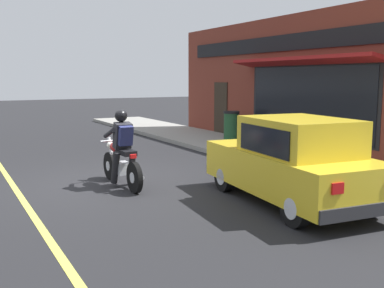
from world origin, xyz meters
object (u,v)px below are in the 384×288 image
motorcycle_with_rider (122,154)px  trash_bin (231,125)px  car_hatchback (292,162)px  traffic_cone (293,144)px

motorcycle_with_rider → trash_bin: (5.58, 4.19, -0.04)m
car_hatchback → traffic_cone: 4.63m
traffic_cone → motorcycle_with_rider: bearing=-172.6°
motorcycle_with_rider → trash_bin: 6.97m
car_hatchback → traffic_cone: car_hatchback is taller
motorcycle_with_rider → trash_bin: bearing=36.9°
motorcycle_with_rider → traffic_cone: bearing=7.4°
motorcycle_with_rider → car_hatchback: motorcycle_with_rider is taller
motorcycle_with_rider → car_hatchback: bearing=-51.2°
motorcycle_with_rider → car_hatchback: size_ratio=0.51×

